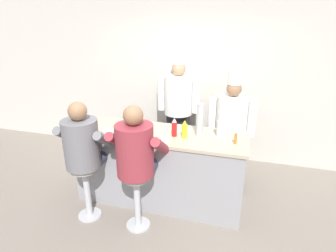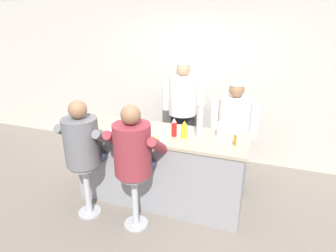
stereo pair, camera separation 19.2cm
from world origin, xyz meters
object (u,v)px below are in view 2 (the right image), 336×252
cook_in_whites_near (183,104)px  napkin_dispenser_chrome (137,129)px  mustard_bottle_yellow (184,130)px  cereal_bowl (109,131)px  coffee_mug_white (129,127)px  breakfast_plate (156,139)px  cook_in_whites_far (233,128)px  ketchup_bottle_red (174,128)px  diner_seated_grey (84,144)px  cup_stack_steel (200,121)px  diner_seated_maroon (134,152)px  water_pitcher_clear (222,130)px  hot_sauce_bottle_orange (235,140)px

cook_in_whites_near → napkin_dispenser_chrome: bearing=-98.4°
mustard_bottle_yellow → cereal_bowl: (-0.96, -0.16, -0.08)m
mustard_bottle_yellow → napkin_dispenser_chrome: mustard_bottle_yellow is taller
mustard_bottle_yellow → coffee_mug_white: 0.76m
breakfast_plate → cook_in_whites_far: (0.82, 0.87, -0.07)m
ketchup_bottle_red → cereal_bowl: 0.84m
breakfast_plate → cook_in_whites_far: bearing=46.7°
napkin_dispenser_chrome → diner_seated_grey: bearing=-138.7°
cup_stack_steel → diner_seated_maroon: diner_seated_maroon is taller
water_pitcher_clear → cook_in_whites_far: cook_in_whites_far is taller
ketchup_bottle_red → cereal_bowl: bearing=-168.1°
ketchup_bottle_red → water_pitcher_clear: ketchup_bottle_red is taller
mustard_bottle_yellow → coffee_mug_white: bearing=-179.3°
cup_stack_steel → napkin_dispenser_chrome: bearing=-166.4°
breakfast_plate → cereal_bowl: (-0.65, 0.02, 0.01)m
cereal_bowl → diner_seated_grey: (-0.14, -0.36, -0.06)m
ketchup_bottle_red → mustard_bottle_yellow: ketchup_bottle_red is taller
mustard_bottle_yellow → diner_seated_maroon: 0.69m
diner_seated_maroon → cook_in_whites_far: 1.53m
hot_sauce_bottle_orange → water_pitcher_clear: water_pitcher_clear is taller
ketchup_bottle_red → coffee_mug_white: ketchup_bottle_red is taller
water_pitcher_clear → coffee_mug_white: bearing=-170.9°
breakfast_plate → diner_seated_maroon: bearing=-111.0°
breakfast_plate → coffee_mug_white: 0.49m
cup_stack_steel → cook_in_whites_far: bearing=59.0°
coffee_mug_white → cup_stack_steel: (0.92, 0.11, 0.17)m
hot_sauce_bottle_orange → diner_seated_maroon: diner_seated_maroon is taller
diner_seated_grey → cook_in_whites_near: (0.69, 1.79, 0.06)m
hot_sauce_bottle_orange → coffee_mug_white: size_ratio=1.01×
mustard_bottle_yellow → ketchup_bottle_red: bearing=175.4°
ketchup_bottle_red → cook_in_whites_far: bearing=45.9°
cereal_bowl → mustard_bottle_yellow: bearing=9.7°
ketchup_bottle_red → breakfast_plate: size_ratio=0.86×
mustard_bottle_yellow → hot_sauce_bottle_orange: (0.61, -0.01, -0.04)m
mustard_bottle_yellow → breakfast_plate: mustard_bottle_yellow is taller
cup_stack_steel → diner_seated_maroon: bearing=-133.9°
coffee_mug_white → mustard_bottle_yellow: bearing=0.7°
breakfast_plate → diner_seated_maroon: size_ratio=0.18×
breakfast_plate → cook_in_whites_near: bearing=93.9°
cereal_bowl → coffee_mug_white: (0.20, 0.15, 0.02)m
breakfast_plate → diner_seated_maroon: 0.36m
cereal_bowl → napkin_dispenser_chrome: (0.35, 0.08, 0.04)m
hot_sauce_bottle_orange → diner_seated_grey: diner_seated_grey is taller
cook_in_whites_far → breakfast_plate: bearing=-133.3°
breakfast_plate → napkin_dispenser_chrome: 0.32m
hot_sauce_bottle_orange → cup_stack_steel: bearing=166.0°
mustard_bottle_yellow → diner_seated_maroon: size_ratio=0.15×
breakfast_plate → napkin_dispenser_chrome: bearing=161.5°
napkin_dispenser_chrome → mustard_bottle_yellow: bearing=8.2°
ketchup_bottle_red → cup_stack_steel: cup_stack_steel is taller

